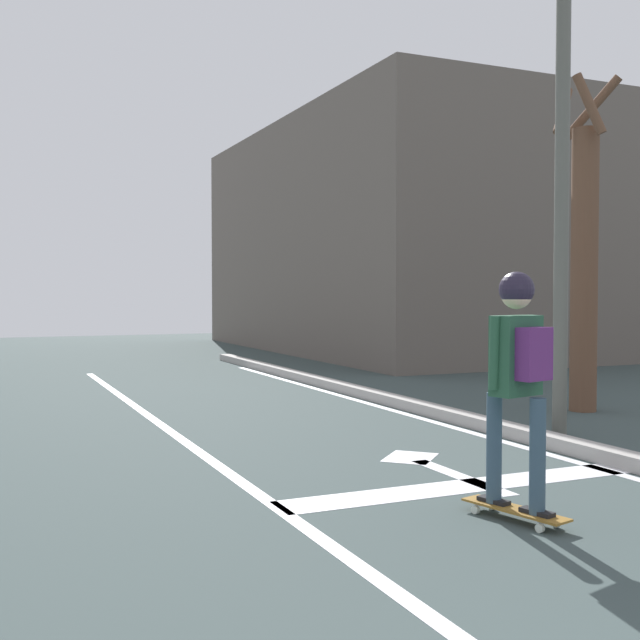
# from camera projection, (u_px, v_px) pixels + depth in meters

# --- Properties ---
(lane_line_center) EXTENTS (0.12, 20.00, 0.01)m
(lane_line_center) POSITION_uv_depth(u_px,v_px,m) (260.00, 495.00, 6.07)
(lane_line_center) COLOR silver
(lane_line_center) RESTS_ON ground
(lane_line_curbside) EXTENTS (0.12, 20.00, 0.01)m
(lane_line_curbside) POSITION_uv_depth(u_px,v_px,m) (571.00, 460.00, 7.32)
(lane_line_curbside) COLOR silver
(lane_line_curbside) RESTS_ON ground
(stop_bar) EXTENTS (3.25, 0.40, 0.01)m
(stop_bar) POSITION_uv_depth(u_px,v_px,m) (464.00, 486.00, 6.35)
(stop_bar) COLOR silver
(stop_bar) RESTS_ON ground
(lane_arrow_stem) EXTENTS (0.16, 1.40, 0.01)m
(lane_arrow_stem) POSITION_uv_depth(u_px,v_px,m) (460.00, 476.00, 6.69)
(lane_arrow_stem) COLOR silver
(lane_arrow_stem) RESTS_ON ground
(lane_arrow_head) EXTENTS (0.71, 0.71, 0.01)m
(lane_arrow_head) POSITION_uv_depth(u_px,v_px,m) (410.00, 457.00, 7.46)
(lane_arrow_head) COLOR silver
(lane_arrow_head) RESTS_ON ground
(curb_strip) EXTENTS (0.24, 24.00, 0.14)m
(curb_strip) POSITION_uv_depth(u_px,v_px,m) (591.00, 451.00, 7.42)
(curb_strip) COLOR #A5A09A
(curb_strip) RESTS_ON ground
(skateboard) EXTENTS (0.38, 0.83, 0.09)m
(skateboard) POSITION_uv_depth(u_px,v_px,m) (515.00, 510.00, 5.39)
(skateboard) COLOR olive
(skateboard) RESTS_ON ground
(skater) EXTENTS (0.45, 0.61, 1.64)m
(skater) POSITION_uv_depth(u_px,v_px,m) (518.00, 359.00, 5.34)
(skater) COLOR #354D5F
(skater) RESTS_ON skateboard
(traffic_signal_mast) EXTENTS (4.36, 0.34, 5.86)m
(traffic_signal_mast) POSITION_uv_depth(u_px,v_px,m) (472.00, 34.00, 8.02)
(traffic_signal_mast) COLOR #5C5D54
(traffic_signal_mast) RESTS_ON ground
(roadside_tree) EXTENTS (1.00, 0.95, 4.50)m
(roadside_tree) POSITION_uv_depth(u_px,v_px,m) (584.00, 257.00, 10.36)
(roadside_tree) COLOR brown
(roadside_tree) RESTS_ON ground
(building_block) EXTENTS (10.15, 12.54, 6.10)m
(building_block) POSITION_uv_depth(u_px,v_px,m) (443.00, 242.00, 22.40)
(building_block) COLOR #665C54
(building_block) RESTS_ON ground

